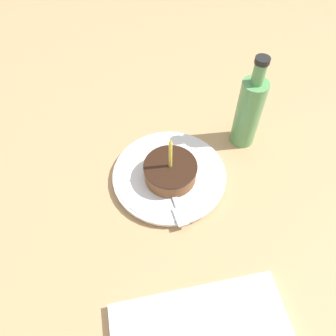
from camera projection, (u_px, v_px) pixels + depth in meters
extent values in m
cube|color=tan|center=(167.00, 175.00, 0.81)|extent=(2.40, 2.40, 0.04)
cylinder|color=silver|center=(168.00, 176.00, 0.77)|extent=(0.25, 0.25, 0.02)
cylinder|color=silver|center=(168.00, 175.00, 0.77)|extent=(0.27, 0.27, 0.01)
cylinder|color=brown|center=(169.00, 172.00, 0.75)|extent=(0.12, 0.12, 0.04)
cylinder|color=black|center=(169.00, 166.00, 0.73)|extent=(0.12, 0.12, 0.00)
cylinder|color=#EAD84C|center=(169.00, 155.00, 0.70)|extent=(0.01, 0.01, 0.08)
cone|color=yellow|center=(169.00, 142.00, 0.66)|extent=(0.01, 0.01, 0.01)
cube|color=silver|center=(169.00, 184.00, 0.75)|extent=(0.03, 0.13, 0.00)
cube|color=silver|center=(182.00, 216.00, 0.70)|extent=(0.03, 0.05, 0.00)
cylinder|color=#599959|center=(248.00, 114.00, 0.78)|extent=(0.06, 0.06, 0.18)
cylinder|color=#599959|center=(259.00, 73.00, 0.69)|extent=(0.03, 0.03, 0.05)
cylinder|color=black|center=(262.00, 60.00, 0.66)|extent=(0.03, 0.03, 0.01)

